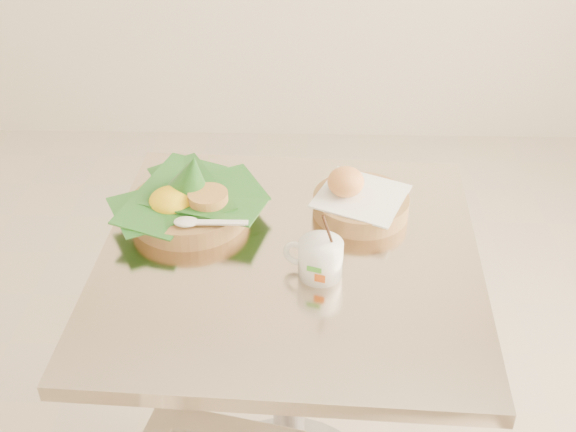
{
  "coord_description": "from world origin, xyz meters",
  "views": [
    {
      "loc": [
        0.21,
        -1.1,
        1.57
      ],
      "look_at": [
        0.19,
        -0.03,
        0.82
      ],
      "focal_mm": 45.0,
      "sensor_mm": 36.0,
      "label": 1
    }
  ],
  "objects_px": {
    "cafe_table": "(289,340)",
    "coffee_mug": "(319,258)",
    "bread_basket": "(358,200)",
    "rice_basket": "(189,200)"
  },
  "relations": [
    {
      "from": "cafe_table",
      "to": "coffee_mug",
      "type": "bearing_deg",
      "value": -46.24
    },
    {
      "from": "coffee_mug",
      "to": "rice_basket",
      "type": "bearing_deg",
      "value": 145.93
    },
    {
      "from": "rice_basket",
      "to": "bread_basket",
      "type": "relative_size",
      "value": 1.38
    },
    {
      "from": "cafe_table",
      "to": "bread_basket",
      "type": "bearing_deg",
      "value": 46.1
    },
    {
      "from": "cafe_table",
      "to": "coffee_mug",
      "type": "height_order",
      "value": "coffee_mug"
    },
    {
      "from": "bread_basket",
      "to": "coffee_mug",
      "type": "distance_m",
      "value": 0.21
    },
    {
      "from": "cafe_table",
      "to": "rice_basket",
      "type": "xyz_separation_m",
      "value": [
        -0.2,
        0.11,
        0.26
      ]
    },
    {
      "from": "cafe_table",
      "to": "bread_basket",
      "type": "distance_m",
      "value": 0.32
    },
    {
      "from": "rice_basket",
      "to": "coffee_mug",
      "type": "bearing_deg",
      "value": -34.07
    },
    {
      "from": "rice_basket",
      "to": "coffee_mug",
      "type": "height_order",
      "value": "rice_basket"
    }
  ]
}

